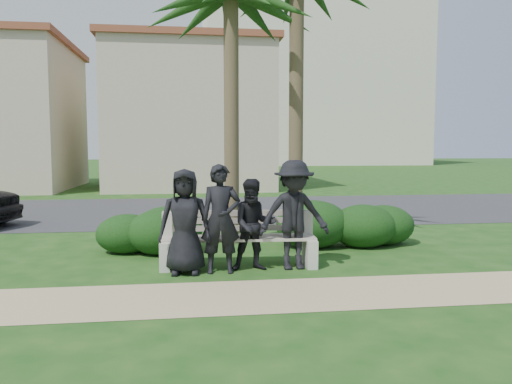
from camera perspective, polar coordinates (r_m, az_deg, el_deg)
ground at (r=8.90m, az=-0.45°, el=-8.39°), size 160.00×160.00×0.00m
footpath at (r=7.18m, az=1.38°, el=-11.72°), size 30.00×1.60×0.01m
asphalt_street at (r=16.75m, az=-3.88°, el=-2.02°), size 160.00×8.00×0.01m
stucco_bldg_right at (r=26.63m, az=-7.54°, el=8.50°), size 8.40×8.40×7.30m
hotel_tower at (r=66.32m, az=5.81°, el=14.94°), size 26.00×18.00×37.30m
park_bench at (r=8.74m, az=-2.01°, el=-5.81°), size 2.71×0.76×0.94m
man_a at (r=8.28m, az=-8.13°, el=-3.36°), size 0.88×0.61×1.73m
man_b at (r=8.26m, az=-4.05°, el=-3.08°), size 0.67×0.44×1.81m
man_c at (r=8.43m, az=-0.25°, el=-3.77°), size 0.77×0.60×1.55m
man_d at (r=8.53m, az=4.37°, el=-2.61°), size 1.23×0.74×1.87m
hedge_a at (r=10.23m, az=-14.54°, el=-4.52°), size 1.21×1.00×0.79m
hedge_b at (r=9.96m, az=-10.67°, el=-4.37°), size 1.39×1.14×0.90m
hedge_c at (r=10.30m, az=-10.01°, el=-4.00°), size 1.41×1.16×0.92m
hedge_d at (r=10.50m, az=6.47°, el=-3.52°), size 1.56×1.29×1.02m
hedge_e at (r=10.72m, az=12.16°, el=-3.69°), size 1.41×1.16×0.92m
hedge_f at (r=11.11m, az=14.34°, el=-3.55°), size 1.34×1.10×0.87m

